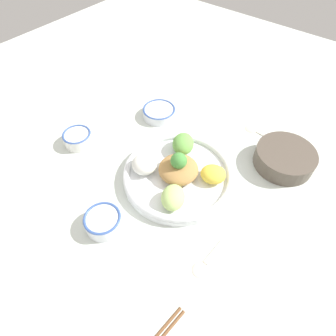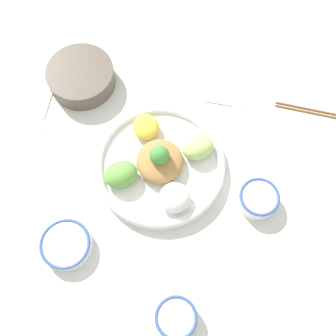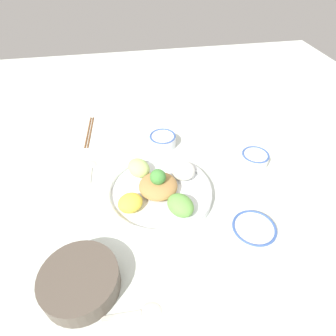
# 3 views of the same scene
# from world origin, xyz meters

# --- Properties ---
(ground_plane) EXTENTS (2.40, 2.40, 0.00)m
(ground_plane) POSITION_xyz_m (0.00, 0.00, 0.00)
(ground_plane) COLOR silver
(salad_platter) EXTENTS (0.33, 0.33, 0.10)m
(salad_platter) POSITION_xyz_m (-0.03, -0.02, 0.03)
(salad_platter) COLOR white
(salad_platter) RESTS_ON ground_plane
(sauce_bowl_red) EXTENTS (0.09, 0.09, 0.04)m
(sauce_bowl_red) POSITION_xyz_m (0.06, -0.36, 0.02)
(sauce_bowl_red) COLOR white
(sauce_bowl_red) RESTS_ON ground_plane
(rice_bowl_blue) EXTENTS (0.10, 0.10, 0.04)m
(rice_bowl_blue) POSITION_xyz_m (0.21, -0.07, 0.02)
(rice_bowl_blue) COLOR white
(rice_bowl_blue) RESTS_ON ground_plane
(sauce_bowl_dark) EXTENTS (0.12, 0.12, 0.03)m
(sauce_bowl_dark) POSITION_xyz_m (-0.22, -0.24, 0.02)
(sauce_bowl_dark) COLOR white
(sauce_bowl_dark) RESTS_ON ground_plane
(side_serving_bowl) EXTENTS (0.18, 0.18, 0.06)m
(side_serving_bowl) POSITION_xyz_m (-0.29, 0.20, 0.03)
(side_serving_bowl) COLOR #51473D
(side_serving_bowl) RESTS_ON ground_plane
(chopsticks_pair_near) EXTENTS (0.21, 0.03, 0.01)m
(chopsticks_pair_near) POSITION_xyz_m (0.35, 0.21, 0.00)
(chopsticks_pair_near) COLOR brown
(chopsticks_pair_near) RESTS_ON ground_plane
(serving_spoon_main) EXTENTS (0.04, 0.13, 0.01)m
(serving_spoon_main) POSITION_xyz_m (-0.37, 0.08, 0.00)
(serving_spoon_main) COLOR beige
(serving_spoon_main) RESTS_ON ground_plane
(serving_spoon_extra) EXTENTS (0.12, 0.04, 0.01)m
(serving_spoon_extra) POSITION_xyz_m (0.13, 0.20, 0.00)
(serving_spoon_extra) COLOR beige
(serving_spoon_extra) RESTS_ON ground_plane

